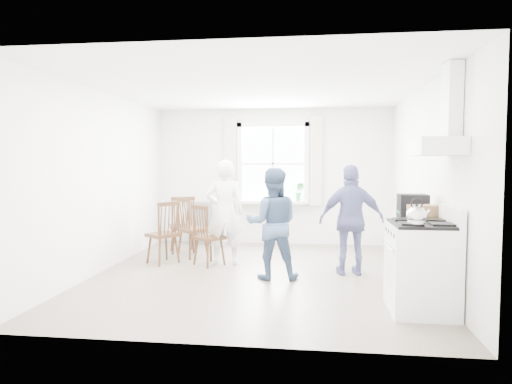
% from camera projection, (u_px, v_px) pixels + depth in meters
% --- Properties ---
extents(room_shell, '(4.62, 5.12, 2.64)m').
position_uv_depth(room_shell, '(257.00, 182.00, 6.32)').
color(room_shell, '#7A6C5D').
rests_on(room_shell, ground).
extents(window_assembly, '(1.88, 0.24, 1.70)m').
position_uv_depth(window_assembly, '(273.00, 168.00, 8.74)').
color(window_assembly, white).
rests_on(window_assembly, room_shell).
extents(range_hood, '(0.45, 0.76, 0.94)m').
position_uv_depth(range_hood, '(441.00, 131.00, 4.69)').
color(range_hood, white).
rests_on(range_hood, room_shell).
extents(shelf_unit, '(0.40, 0.30, 0.80)m').
position_uv_depth(shelf_unit, '(201.00, 223.00, 8.86)').
color(shelf_unit, slate).
rests_on(shelf_unit, ground).
extents(gas_stove, '(0.68, 0.76, 1.12)m').
position_uv_depth(gas_stove, '(422.00, 266.00, 4.80)').
color(gas_stove, white).
rests_on(gas_stove, ground).
extents(kettle, '(0.19, 0.19, 0.28)m').
position_uv_depth(kettle, '(416.00, 216.00, 4.57)').
color(kettle, silver).
rests_on(kettle, gas_stove).
extents(low_cabinet, '(0.50, 0.55, 0.90)m').
position_uv_depth(low_cabinet, '(414.00, 256.00, 5.49)').
color(low_cabinet, white).
rests_on(low_cabinet, ground).
extents(stereo_stack, '(0.33, 0.30, 0.30)m').
position_uv_depth(stereo_stack, '(413.00, 206.00, 5.51)').
color(stereo_stack, black).
rests_on(stereo_stack, low_cabinet).
extents(cardboard_box, '(0.35, 0.30, 0.19)m').
position_uv_depth(cardboard_box, '(423.00, 213.00, 5.22)').
color(cardboard_box, olive).
rests_on(cardboard_box, low_cabinet).
extents(windsor_chair_a, '(0.54, 0.54, 1.00)m').
position_uv_depth(windsor_chair_a, '(183.00, 218.00, 7.89)').
color(windsor_chair_a, '#402514').
rests_on(windsor_chair_a, ground).
extents(windsor_chair_b, '(0.55, 0.55, 0.94)m').
position_uv_depth(windsor_chair_b, '(204.00, 229.00, 6.91)').
color(windsor_chair_b, '#402514').
rests_on(windsor_chair_b, ground).
extents(windsor_chair_c, '(0.57, 0.57, 0.98)m').
position_uv_depth(windsor_chair_c, '(167.00, 226.00, 7.03)').
color(windsor_chair_c, '#402514').
rests_on(windsor_chair_c, ground).
extents(person_left, '(0.67, 0.67, 1.62)m').
position_uv_depth(person_left, '(225.00, 212.00, 7.01)').
color(person_left, white).
rests_on(person_left, ground).
extents(person_mid, '(0.79, 0.79, 1.50)m').
position_uv_depth(person_mid, '(272.00, 224.00, 6.16)').
color(person_mid, '#3F5576').
rests_on(person_mid, ground).
extents(person_right, '(1.02, 1.02, 1.55)m').
position_uv_depth(person_right, '(352.00, 220.00, 6.37)').
color(person_right, navy).
rests_on(person_right, ground).
extents(potted_plant, '(0.21, 0.21, 0.34)m').
position_uv_depth(potted_plant, '(299.00, 192.00, 8.62)').
color(potted_plant, '#377C3A').
rests_on(potted_plant, window_assembly).
extents(windsor_chair_d, '(0.59, 0.59, 1.01)m').
position_uv_depth(windsor_chair_d, '(187.00, 221.00, 7.51)').
color(windsor_chair_d, '#402514').
rests_on(windsor_chair_d, ground).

